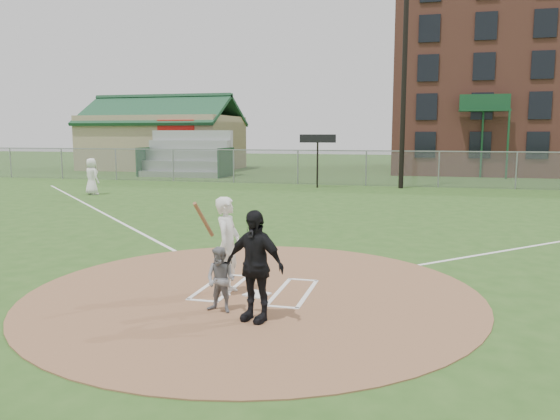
% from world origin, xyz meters
% --- Properties ---
extents(ground, '(140.00, 140.00, 0.00)m').
position_xyz_m(ground, '(0.00, 0.00, 0.00)').
color(ground, '#2B511B').
rests_on(ground, ground).
extents(dirt_circle, '(8.40, 8.40, 0.02)m').
position_xyz_m(dirt_circle, '(0.00, 0.00, 0.01)').
color(dirt_circle, '#916444').
rests_on(dirt_circle, ground).
extents(home_plate, '(0.51, 0.51, 0.03)m').
position_xyz_m(home_plate, '(0.12, -0.17, 0.03)').
color(home_plate, silver).
rests_on(home_plate, dirt_circle).
extents(foul_line_third, '(17.04, 17.04, 0.01)m').
position_xyz_m(foul_line_third, '(-9.00, 9.00, 0.01)').
color(foul_line_third, white).
rests_on(foul_line_third, ground).
extents(catcher, '(0.59, 0.49, 1.10)m').
position_xyz_m(catcher, '(-0.19, -1.23, 0.57)').
color(catcher, gray).
rests_on(catcher, dirt_circle).
extents(umpire, '(1.12, 0.71, 1.77)m').
position_xyz_m(umpire, '(0.47, -1.47, 0.91)').
color(umpire, black).
rests_on(umpire, dirt_circle).
extents(ondeck_player, '(1.03, 0.88, 1.78)m').
position_xyz_m(ondeck_player, '(-12.56, 14.02, 0.89)').
color(ondeck_player, white).
rests_on(ondeck_player, ground).
extents(batters_boxes, '(2.08, 1.88, 0.01)m').
position_xyz_m(batters_boxes, '(0.00, 0.15, 0.03)').
color(batters_boxes, white).
rests_on(batters_boxes, dirt_circle).
extents(batter_at_plate, '(0.61, 1.03, 1.80)m').
position_xyz_m(batter_at_plate, '(-0.45, -0.17, 0.93)').
color(batter_at_plate, white).
rests_on(batter_at_plate, dirt_circle).
extents(outfield_fence, '(56.08, 0.08, 2.03)m').
position_xyz_m(outfield_fence, '(0.00, 22.00, 1.02)').
color(outfield_fence, slate).
rests_on(outfield_fence, ground).
extents(bleachers, '(6.08, 3.20, 3.20)m').
position_xyz_m(bleachers, '(-13.00, 26.20, 1.59)').
color(bleachers, '#B7BABF').
rests_on(bleachers, ground).
extents(clubhouse, '(12.20, 8.71, 6.23)m').
position_xyz_m(clubhouse, '(-18.00, 32.99, 2.39)').
color(clubhouse, tan).
rests_on(clubhouse, ground).
extents(light_pole, '(1.20, 0.30, 12.22)m').
position_xyz_m(light_pole, '(2.00, 21.00, 6.61)').
color(light_pole, black).
rests_on(light_pole, ground).
extents(scoreboard_sign, '(2.00, 0.10, 2.93)m').
position_xyz_m(scoreboard_sign, '(-2.50, 20.20, 2.39)').
color(scoreboard_sign, black).
rests_on(scoreboard_sign, ground).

